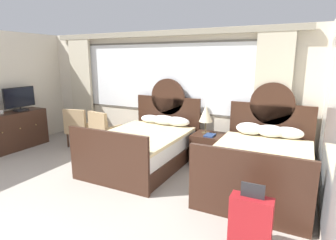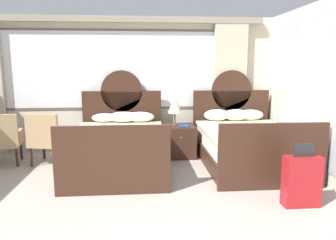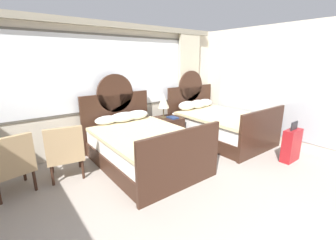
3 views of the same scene
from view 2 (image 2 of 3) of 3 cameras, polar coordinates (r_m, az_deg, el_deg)
The scene contains 9 objects.
wall_back_window at distance 6.51m, azimuth -10.17°, elevation 6.96°, with size 6.57×0.22×2.70m.
bed_near_window at distance 5.47m, azimuth -8.81°, elevation -4.74°, with size 1.56×2.24×1.65m.
bed_near_mirror at distance 5.74m, azimuth 13.86°, elevation -4.19°, with size 1.56×2.24×1.65m.
nightstand_between_beds at distance 6.12m, azimuth 2.04°, elevation -3.78°, with size 0.59×0.61×0.60m.
table_lamp_on_nightstand at distance 6.03m, azimuth 1.25°, elevation 2.80°, with size 0.27×0.27×0.58m.
book_on_nightstand at distance 5.95m, azimuth 2.81°, elevation -1.06°, with size 0.18×0.26×0.03m.
armchair_by_window_left at distance 5.96m, azimuth -21.03°, elevation -2.89°, with size 0.64×0.64×0.93m.
armchair_by_window_centre at distance 6.22m, azimuth -27.66°, elevation -2.86°, with size 0.66×0.66×0.93m.
suitcase_on_floor at distance 4.32m, azimuth 22.95°, elevation -10.08°, with size 0.45×0.20×0.80m.
Camera 2 is at (0.62, -2.12, 1.74)m, focal length 33.80 mm.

